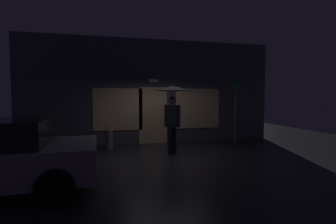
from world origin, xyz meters
The scene contains 5 objects.
ground_plane centered at (0.00, 0.00, 0.00)m, with size 18.00×18.00×0.00m, color #26262B.
building_facade centered at (0.00, 2.35, 2.01)m, with size 9.91×0.48×4.06m.
person_with_umbrella centered at (0.28, 0.23, 1.70)m, with size 1.23×1.23×2.17m.
street_sign_post centered at (2.98, 1.13, 1.40)m, with size 0.40×0.07×2.47m.
sidewalk_bollard centered at (-1.68, 1.38, 0.34)m, with size 0.24×0.24×0.68m, color slate.
Camera 1 is at (-1.69, -7.41, 1.81)m, focal length 26.62 mm.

